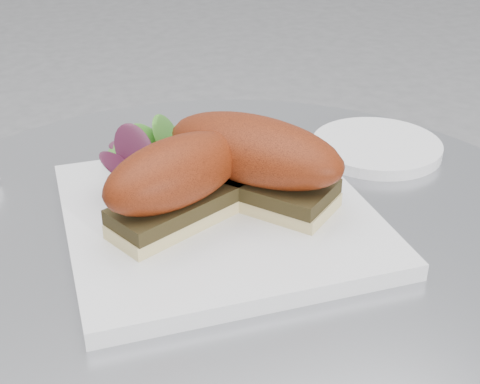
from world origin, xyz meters
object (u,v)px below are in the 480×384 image
Objects in this scene: plate at (218,217)px; sandwich_left at (176,181)px; sandwich_right at (254,158)px; saucer at (377,147)px.

plate is 0.07m from sandwich_left.
sandwich_left and sandwich_right have the same top height.
plate is at bearing -158.77° from saucer.
sandwich_right reaches higher than saucer.
plate reaches higher than saucer.
plate is 0.24m from saucer.
plate is at bearing -115.83° from sandwich_right.
sandwich_left reaches higher than saucer.
plate is at bearing -9.57° from sandwich_left.
saucer is (0.26, 0.10, -0.05)m from sandwich_left.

